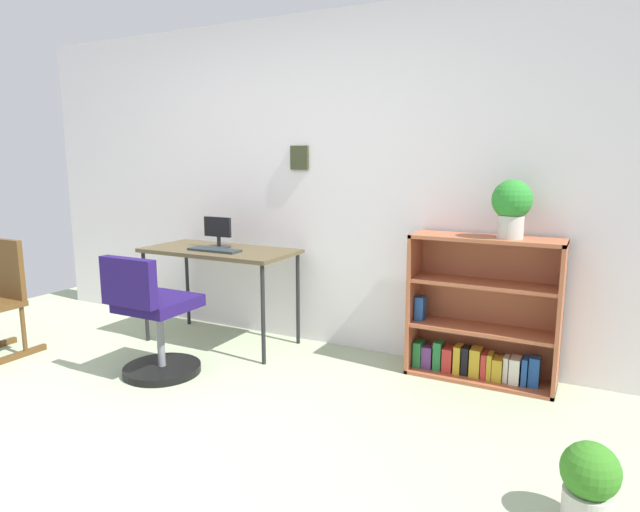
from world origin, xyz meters
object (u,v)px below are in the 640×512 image
(desk, at_px, (220,256))
(office_chair, at_px, (153,323))
(bookshelf_low, at_px, (482,317))
(potted_plant_floor, at_px, (589,482))
(potted_plant_on_shelf, at_px, (512,205))
(keyboard, at_px, (214,250))
(monitor, at_px, (218,234))

(desk, relative_size, office_chair, 1.42)
(bookshelf_low, distance_m, potted_plant_floor, 1.52)
(office_chair, xyz_separation_m, potted_plant_on_shelf, (2.10, 0.92, 0.80))
(potted_plant_floor, bearing_deg, keyboard, 158.86)
(desk, bearing_deg, potted_plant_on_shelf, 4.30)
(potted_plant_on_shelf, bearing_deg, office_chair, -156.24)
(office_chair, bearing_deg, monitor, 94.97)
(keyboard, bearing_deg, desk, 107.93)
(keyboard, xyz_separation_m, office_chair, (-0.01, -0.66, -0.40))
(bookshelf_low, bearing_deg, potted_plant_floor, -62.88)
(desk, bearing_deg, monitor, 134.44)
(office_chair, height_order, potted_plant_on_shelf, potted_plant_on_shelf)
(monitor, bearing_deg, potted_plant_on_shelf, 3.04)
(desk, distance_m, keyboard, 0.13)
(desk, distance_m, office_chair, 0.83)
(desk, distance_m, potted_plant_on_shelf, 2.18)
(potted_plant_on_shelf, distance_m, potted_plant_floor, 1.70)
(office_chair, bearing_deg, potted_plant_floor, -7.67)
(keyboard, distance_m, bookshelf_low, 2.00)
(desk, height_order, potted_plant_on_shelf, potted_plant_on_shelf)
(keyboard, bearing_deg, office_chair, -90.64)
(potted_plant_floor, bearing_deg, monitor, 156.69)
(keyboard, xyz_separation_m, bookshelf_low, (1.94, 0.32, -0.35))
(keyboard, xyz_separation_m, potted_plant_floor, (2.62, -1.01, -0.58))
(bookshelf_low, relative_size, potted_plant_on_shelf, 2.63)
(monitor, height_order, potted_plant_on_shelf, potted_plant_on_shelf)
(monitor, relative_size, keyboard, 0.58)
(office_chair, height_order, bookshelf_low, bookshelf_low)
(monitor, relative_size, potted_plant_floor, 0.70)
(bookshelf_low, bearing_deg, monitor, -175.10)
(desk, relative_size, potted_plant_floor, 3.41)
(keyboard, relative_size, office_chair, 0.50)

